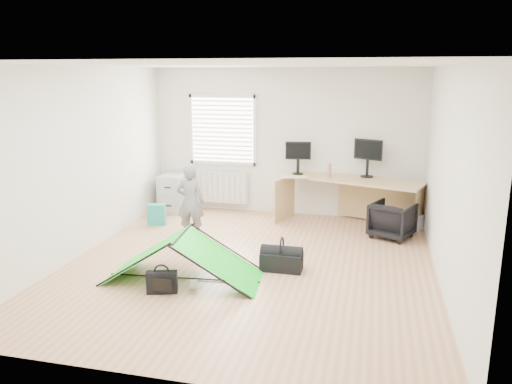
% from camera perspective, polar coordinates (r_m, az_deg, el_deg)
% --- Properties ---
extents(ground, '(5.50, 5.50, 0.00)m').
position_cam_1_polar(ground, '(7.00, -0.77, -8.33)').
color(ground, tan).
rests_on(ground, ground).
extents(back_wall, '(5.00, 0.02, 2.70)m').
position_cam_1_polar(back_wall, '(9.28, 3.38, 5.70)').
color(back_wall, silver).
rests_on(back_wall, ground).
extents(window, '(1.20, 0.06, 1.20)m').
position_cam_1_polar(window, '(9.49, -3.85, 7.09)').
color(window, silver).
rests_on(window, back_wall).
extents(radiator, '(1.00, 0.12, 0.60)m').
position_cam_1_polar(radiator, '(9.64, -3.81, 0.55)').
color(radiator, silver).
rests_on(radiator, back_wall).
extents(desk, '(2.51, 1.48, 0.82)m').
position_cam_1_polar(desk, '(8.90, 10.78, -1.03)').
color(desk, tan).
rests_on(desk, ground).
extents(filing_cabinet, '(0.49, 0.64, 0.72)m').
position_cam_1_polar(filing_cabinet, '(9.70, -9.27, -0.07)').
color(filing_cabinet, '#ACAEB2').
rests_on(filing_cabinet, ground).
extents(monitor_left, '(0.46, 0.17, 0.44)m').
position_cam_1_polar(monitor_left, '(9.01, 4.83, 3.40)').
color(monitor_left, black).
rests_on(monitor_left, desk).
extents(monitor_right, '(0.51, 0.31, 0.49)m').
position_cam_1_polar(monitor_right, '(8.94, 12.62, 3.22)').
color(monitor_right, black).
rests_on(monitor_right, desk).
extents(keyboard, '(0.48, 0.27, 0.02)m').
position_cam_1_polar(keyboard, '(8.74, 4.50, 1.72)').
color(keyboard, beige).
rests_on(keyboard, desk).
extents(thermos, '(0.09, 0.09, 0.25)m').
position_cam_1_polar(thermos, '(8.81, 8.37, 2.44)').
color(thermos, '#AD606D').
rests_on(thermos, desk).
extents(office_chair, '(0.82, 0.83, 0.58)m').
position_cam_1_polar(office_chair, '(8.34, 15.31, -3.12)').
color(office_chair, black).
rests_on(office_chair, ground).
extents(person, '(0.47, 0.34, 1.21)m').
position_cam_1_polar(person, '(7.98, -7.52, -1.14)').
color(person, slate).
rests_on(person, ground).
extents(kite, '(2.06, 1.05, 0.62)m').
position_cam_1_polar(kite, '(6.50, -8.32, -7.33)').
color(kite, '#14D921').
rests_on(kite, ground).
extents(storage_crate, '(0.56, 0.49, 0.26)m').
position_cam_1_polar(storage_crate, '(8.90, 16.89, -3.25)').
color(storage_crate, silver).
rests_on(storage_crate, ground).
extents(tote_bag, '(0.33, 0.20, 0.37)m').
position_cam_1_polar(tote_bag, '(8.91, -11.29, -2.54)').
color(tote_bag, teal).
rests_on(tote_bag, ground).
extents(laptop_bag, '(0.38, 0.21, 0.28)m').
position_cam_1_polar(laptop_bag, '(6.22, -10.70, -10.10)').
color(laptop_bag, black).
rests_on(laptop_bag, ground).
extents(white_box, '(0.12, 0.12, 0.09)m').
position_cam_1_polar(white_box, '(6.34, -7.14, -10.40)').
color(white_box, silver).
rests_on(white_box, ground).
extents(duffel_bag, '(0.56, 0.29, 0.24)m').
position_cam_1_polar(duffel_bag, '(6.80, 2.94, -7.93)').
color(duffel_bag, black).
rests_on(duffel_bag, ground).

